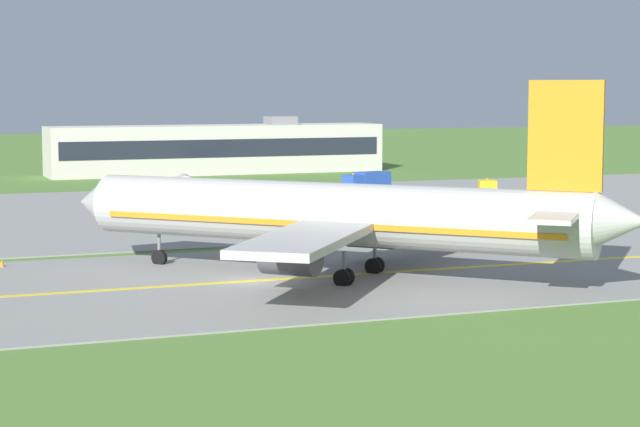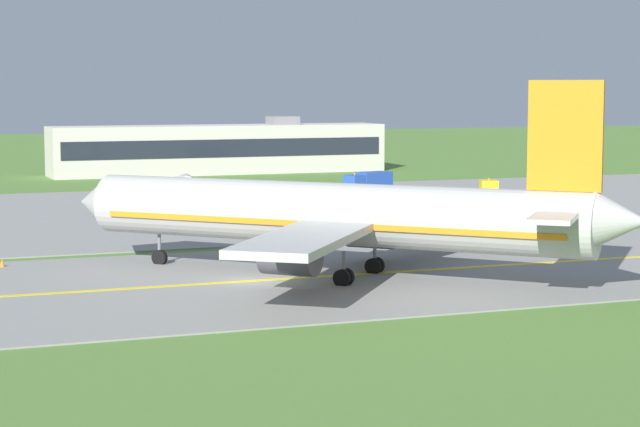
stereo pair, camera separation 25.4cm
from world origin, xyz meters
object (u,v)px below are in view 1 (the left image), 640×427
object	(u,v)px
airplane_lead	(338,215)
service_truck_pushback	(556,194)
service_truck_baggage	(476,191)
service_truck_fuel	(185,185)
service_truck_catering	(367,182)

from	to	relation	value
airplane_lead	service_truck_pushback	size ratio (longest dim) A/B	5.24
service_truck_baggage	service_truck_fuel	xyz separation A→B (m)	(-28.19, 14.77, 0.35)
service_truck_fuel	service_truck_catering	world-z (taller)	service_truck_fuel
service_truck_fuel	service_truck_pushback	size ratio (longest dim) A/B	1.05
airplane_lead	service_truck_catering	distance (m)	59.31
airplane_lead	service_truck_baggage	bearing A→B (deg)	51.50
service_truck_catering	service_truck_pushback	xyz separation A→B (m)	(11.60, -21.41, 0.00)
service_truck_baggage	service_truck_fuel	bearing A→B (deg)	152.35
service_truck_pushback	airplane_lead	bearing A→B (deg)	-138.97
service_truck_catering	service_truck_pushback	size ratio (longest dim) A/B	1.06
service_truck_catering	service_truck_baggage	bearing A→B (deg)	-59.64
airplane_lead	service_truck_fuel	distance (m)	56.08
service_truck_fuel	service_truck_catering	size ratio (longest dim) A/B	0.99
service_truck_baggage	service_truck_pushback	world-z (taller)	service_truck_pushback
airplane_lead	service_truck_baggage	size ratio (longest dim) A/B	4.67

